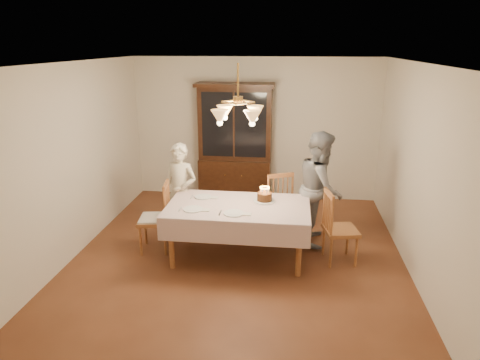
# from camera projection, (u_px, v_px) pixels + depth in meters

# --- Properties ---
(ground) EXTENTS (5.00, 5.00, 0.00)m
(ground) POSITION_uv_depth(u_px,v_px,m) (238.00, 256.00, 5.95)
(ground) COLOR #582C19
(ground) RESTS_ON ground
(room_shell) EXTENTS (5.00, 5.00, 5.00)m
(room_shell) POSITION_uv_depth(u_px,v_px,m) (238.00, 145.00, 5.46)
(room_shell) COLOR white
(room_shell) RESTS_ON ground
(dining_table) EXTENTS (1.90, 1.10, 0.76)m
(dining_table) POSITION_uv_depth(u_px,v_px,m) (238.00, 211.00, 5.74)
(dining_table) COLOR brown
(dining_table) RESTS_ON ground
(china_hutch) EXTENTS (1.38, 0.54, 2.16)m
(china_hutch) POSITION_uv_depth(u_px,v_px,m) (235.00, 146.00, 7.80)
(china_hutch) COLOR black
(china_hutch) RESTS_ON ground
(chair_far_side) EXTENTS (0.57, 0.55, 1.00)m
(chair_far_side) POSITION_uv_depth(u_px,v_px,m) (276.00, 205.00, 6.60)
(chair_far_side) COLOR brown
(chair_far_side) RESTS_ON ground
(chair_left_end) EXTENTS (0.48, 0.49, 1.00)m
(chair_left_end) POSITION_uv_depth(u_px,v_px,m) (155.00, 220.00, 6.01)
(chair_left_end) COLOR brown
(chair_left_end) RESTS_ON ground
(chair_right_end) EXTENTS (0.50, 0.51, 1.00)m
(chair_right_end) POSITION_uv_depth(u_px,v_px,m) (340.00, 231.00, 5.69)
(chair_right_end) COLOR brown
(chair_right_end) RESTS_ON ground
(elderly_woman) EXTENTS (0.60, 0.47, 1.45)m
(elderly_woman) POSITION_uv_depth(u_px,v_px,m) (181.00, 192.00, 6.33)
(elderly_woman) COLOR beige
(elderly_woman) RESTS_ON ground
(adult_in_grey) EXTENTS (0.68, 0.84, 1.66)m
(adult_in_grey) POSITION_uv_depth(u_px,v_px,m) (320.00, 188.00, 6.17)
(adult_in_grey) COLOR slate
(adult_in_grey) RESTS_ON ground
(birthday_cake) EXTENTS (0.30, 0.30, 0.21)m
(birthday_cake) POSITION_uv_depth(u_px,v_px,m) (265.00, 197.00, 5.84)
(birthday_cake) COLOR white
(birthday_cake) RESTS_ON dining_table
(place_setting_near_left) EXTENTS (0.40, 0.25, 0.02)m
(place_setting_near_left) POSITION_uv_depth(u_px,v_px,m) (194.00, 209.00, 5.55)
(place_setting_near_left) COLOR white
(place_setting_near_left) RESTS_ON dining_table
(place_setting_near_right) EXTENTS (0.41, 0.26, 0.02)m
(place_setting_near_right) POSITION_uv_depth(u_px,v_px,m) (235.00, 213.00, 5.42)
(place_setting_near_right) COLOR white
(place_setting_near_right) RESTS_ON dining_table
(place_setting_far_left) EXTENTS (0.38, 0.24, 0.02)m
(place_setting_far_left) POSITION_uv_depth(u_px,v_px,m) (204.00, 197.00, 6.00)
(place_setting_far_left) COLOR white
(place_setting_far_left) RESTS_ON dining_table
(chandelier) EXTENTS (0.62, 0.62, 0.73)m
(chandelier) POSITION_uv_depth(u_px,v_px,m) (238.00, 114.00, 5.34)
(chandelier) COLOR #BF8C3F
(chandelier) RESTS_ON ground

